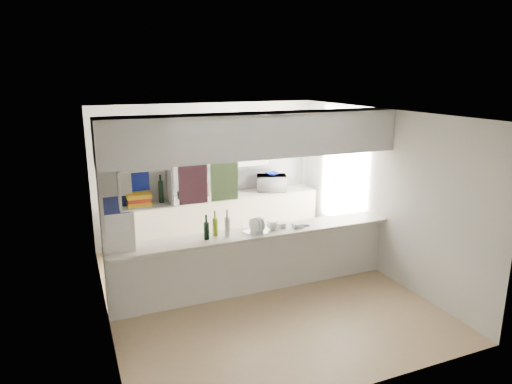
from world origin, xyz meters
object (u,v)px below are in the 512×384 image
dish_rack (259,226)px  wine_bottles (217,228)px  microwave (272,183)px  bowl (272,174)px

dish_rack → wine_bottles: (-0.62, 0.02, 0.05)m
microwave → bowl: size_ratio=2.35×
bowl → wine_bottles: wine_bottles is taller
bowl → dish_rack: bearing=-118.9°
microwave → dish_rack: microwave is taller
dish_rack → wine_bottles: wine_bottles is taller
wine_bottles → microwave: bearing=49.4°
microwave → dish_rack: (-1.15, -2.08, -0.06)m
bowl → dish_rack: 2.39m
wine_bottles → dish_rack: bearing=-2.0°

